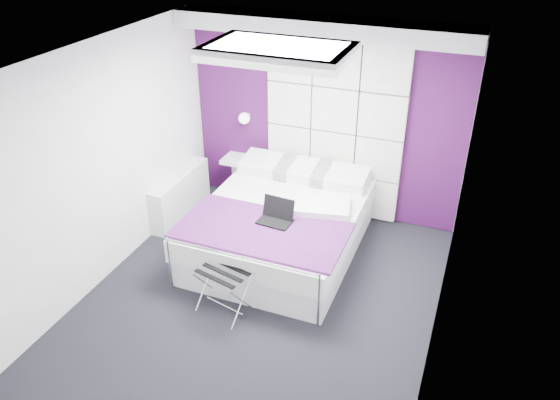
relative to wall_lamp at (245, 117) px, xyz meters
name	(u,v)px	position (x,y,z in m)	size (l,w,h in m)	color
floor	(258,302)	(1.05, -2.06, -1.22)	(4.40, 4.40, 0.00)	black
ceiling	(252,62)	(1.05, -2.06, 1.38)	(4.40, 4.40, 0.00)	white
wall_back	(324,119)	(1.05, 0.14, 0.08)	(3.60, 3.60, 0.00)	white
wall_left	(100,166)	(-0.75, -2.06, 0.08)	(4.40, 4.40, 0.00)	white
wall_right	(449,235)	(2.85, -2.06, 0.08)	(4.40, 4.40, 0.00)	white
accent_wall	(324,119)	(1.05, 0.13, 0.08)	(3.58, 0.02, 2.58)	#3E0E40
soffit	(322,26)	(1.05, -0.11, 1.28)	(3.58, 0.50, 0.20)	white
headboard	(334,131)	(1.20, 0.08, -0.05)	(1.80, 0.08, 2.30)	silver
skylight	(278,51)	(1.05, -1.46, 1.33)	(1.36, 0.86, 0.12)	white
wall_lamp	(245,117)	(0.00, 0.00, 0.00)	(0.15, 0.15, 0.15)	white
radiator	(180,195)	(-0.64, -0.76, -0.92)	(0.22, 1.20, 0.60)	white
bed	(281,226)	(0.91, -1.04, -0.89)	(1.85, 2.24, 0.78)	white
nightstand	(241,160)	(-0.07, -0.04, -0.62)	(0.49, 0.38, 0.05)	white
luggage_rack	(224,291)	(0.77, -2.30, -0.97)	(0.50, 0.37, 0.50)	silver
laptop	(277,215)	(0.99, -1.38, -0.52)	(0.37, 0.26, 0.26)	black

